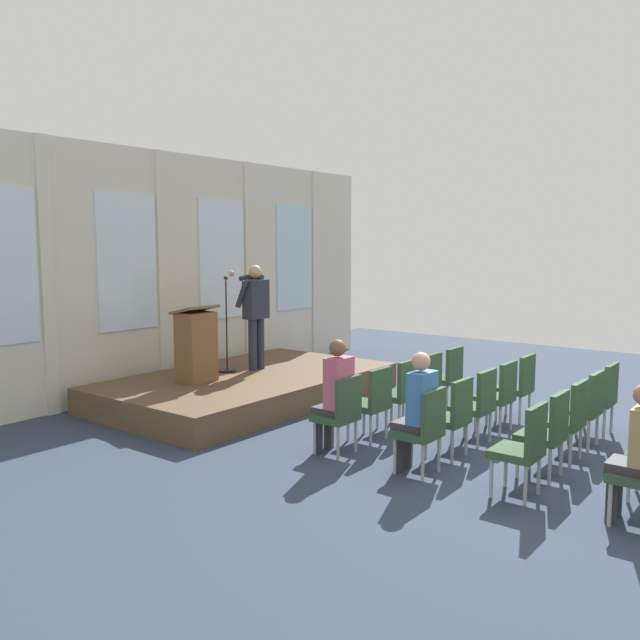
% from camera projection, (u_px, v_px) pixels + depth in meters
% --- Properties ---
extents(ground_plane, '(16.95, 16.95, 0.00)m').
position_uv_depth(ground_plane, '(554.00, 459.00, 7.69)').
color(ground_plane, '#2D384C').
extents(rear_partition, '(10.33, 0.14, 3.99)m').
position_uv_depth(rear_partition, '(178.00, 270.00, 11.43)').
color(rear_partition, beige).
rests_on(rear_partition, ground).
extents(stage_platform, '(4.63, 2.71, 0.40)m').
position_uv_depth(stage_platform, '(247.00, 387.00, 10.61)').
color(stage_platform, brown).
rests_on(stage_platform, ground).
extents(speaker, '(0.50, 0.69, 1.72)m').
position_uv_depth(speaker, '(255.00, 309.00, 10.89)').
color(speaker, '#232838').
rests_on(speaker, stage_platform).
extents(mic_stand, '(0.28, 0.28, 1.55)m').
position_uv_depth(mic_stand, '(227.00, 351.00, 10.78)').
color(mic_stand, black).
rests_on(mic_stand, stage_platform).
extents(lectern, '(0.60, 0.48, 1.16)m').
position_uv_depth(lectern, '(196.00, 345.00, 9.99)').
color(lectern, brown).
rests_on(lectern, stage_platform).
extents(chair_r0_c0, '(0.46, 0.44, 0.94)m').
position_uv_depth(chair_r0_c0, '(341.00, 410.00, 7.80)').
color(chair_r0_c0, '#99999E').
rests_on(chair_r0_c0, ground).
extents(audience_r0_c0, '(0.36, 0.39, 1.37)m').
position_uv_depth(audience_r0_c0, '(335.00, 391.00, 7.82)').
color(audience_r0_c0, '#2D2D33').
rests_on(audience_r0_c0, ground).
extents(chair_r0_c1, '(0.46, 0.44, 0.94)m').
position_uv_depth(chair_r0_c1, '(373.00, 399.00, 8.33)').
color(chair_r0_c1, '#99999E').
rests_on(chair_r0_c1, ground).
extents(chair_r0_c2, '(0.46, 0.44, 0.94)m').
position_uv_depth(chair_r0_c2, '(401.00, 390.00, 8.87)').
color(chair_r0_c2, '#99999E').
rests_on(chair_r0_c2, ground).
extents(chair_r0_c3, '(0.46, 0.44, 0.94)m').
position_uv_depth(chair_r0_c3, '(425.00, 381.00, 9.41)').
color(chair_r0_c3, '#99999E').
rests_on(chair_r0_c3, ground).
extents(chair_r0_c4, '(0.46, 0.44, 0.94)m').
position_uv_depth(chair_r0_c4, '(447.00, 374.00, 9.94)').
color(chair_r0_c4, '#99999E').
rests_on(chair_r0_c4, ground).
extents(chair_r1_c0, '(0.46, 0.44, 0.94)m').
position_uv_depth(chair_r1_c0, '(424.00, 426.00, 7.13)').
color(chair_r1_c0, '#99999E').
rests_on(chair_r1_c0, ground).
extents(audience_r1_c0, '(0.36, 0.39, 1.33)m').
position_uv_depth(audience_r1_c0, '(418.00, 406.00, 7.16)').
color(audience_r1_c0, '#2D2D33').
rests_on(audience_r1_c0, ground).
extents(chair_r1_c1, '(0.46, 0.44, 0.94)m').
position_uv_depth(chair_r1_c1, '(453.00, 413.00, 7.67)').
color(chair_r1_c1, '#99999E').
rests_on(chair_r1_c1, ground).
extents(chair_r1_c2, '(0.46, 0.44, 0.94)m').
position_uv_depth(chair_r1_c2, '(478.00, 402.00, 8.21)').
color(chair_r1_c2, '#99999E').
rests_on(chair_r1_c2, ground).
extents(chair_r1_c3, '(0.46, 0.44, 0.94)m').
position_uv_depth(chair_r1_c3, '(500.00, 392.00, 8.74)').
color(chair_r1_c3, '#99999E').
rests_on(chair_r1_c3, ground).
extents(chair_r1_c4, '(0.46, 0.44, 0.94)m').
position_uv_depth(chair_r1_c4, '(519.00, 383.00, 9.28)').
color(chair_r1_c4, '#99999E').
rests_on(chair_r1_c4, ground).
extents(chair_r2_c0, '(0.46, 0.44, 0.94)m').
position_uv_depth(chair_r2_c0, '(524.00, 445.00, 6.47)').
color(chair_r2_c0, '#99999E').
rests_on(chair_r2_c0, ground).
extents(chair_r2_c1, '(0.46, 0.44, 0.94)m').
position_uv_depth(chair_r2_c1, '(548.00, 429.00, 7.01)').
color(chair_r2_c1, '#99999E').
rests_on(chair_r2_c1, ground).
extents(chair_r2_c2, '(0.46, 0.44, 0.94)m').
position_uv_depth(chair_r2_c2, '(568.00, 416.00, 7.54)').
color(chair_r2_c2, '#99999E').
rests_on(chair_r2_c2, ground).
extents(chair_r2_c3, '(0.46, 0.44, 0.94)m').
position_uv_depth(chair_r2_c3, '(586.00, 404.00, 8.08)').
color(chair_r2_c3, '#99999E').
rests_on(chair_r2_c3, ground).
extents(chair_r2_c4, '(0.46, 0.44, 0.94)m').
position_uv_depth(chair_r2_c4, '(602.00, 394.00, 8.62)').
color(chair_r2_c4, '#99999E').
rests_on(chair_r2_c4, ground).
extents(audience_r3_c0, '(0.36, 0.39, 1.28)m').
position_uv_depth(audience_r3_c0, '(638.00, 446.00, 5.83)').
color(audience_r3_c0, '#2D2D33').
rests_on(audience_r3_c0, ground).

